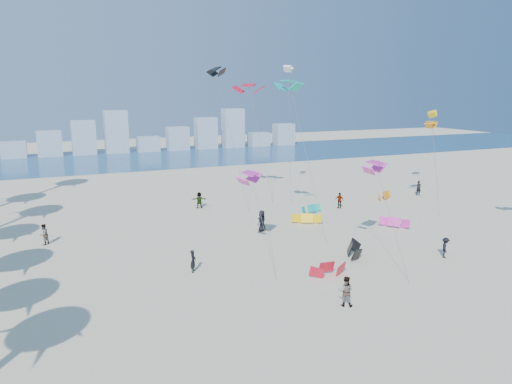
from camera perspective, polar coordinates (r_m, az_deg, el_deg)
name	(u,v)px	position (r m, az deg, el deg)	size (l,w,h in m)	color
ground	(331,350)	(24.99, 8.78, -17.84)	(220.00, 220.00, 0.00)	beige
ocean	(117,160)	(91.82, -15.89, 3.67)	(220.00, 220.00, 0.00)	navy
kitesurfer_near	(193,261)	(34.13, -7.36, -8.01)	(0.58, 0.38, 1.58)	black
kitesurfer_mid	(346,291)	(29.25, 10.43, -11.33)	(0.88, 0.68, 1.81)	gray
kitesurfers_far	(264,214)	(46.09, 0.90, -2.55)	(41.94, 23.47, 1.91)	black
grounded_kites	(348,225)	(44.47, 10.65, -3.86)	(21.59, 18.92, 0.99)	red
flying_kites	(335,109)	(48.12, 9.21, 9.54)	(33.91, 29.35, 15.41)	#EF35B9
distant_skyline	(103,138)	(101.21, -17.44, 6.05)	(85.00, 3.00, 8.40)	#9EADBF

